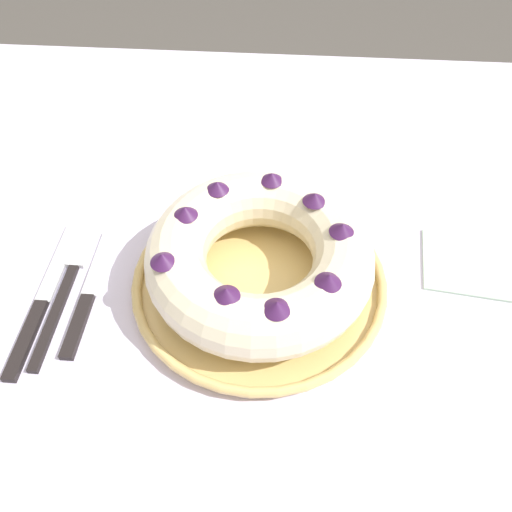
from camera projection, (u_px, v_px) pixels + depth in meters
The scene contains 8 objects.
ground_plane at pixel (265, 484), 1.20m from camera, with size 8.00×8.00×0.00m, color #4C4742.
dining_table at pixel (272, 336), 0.68m from camera, with size 1.39×1.23×0.77m.
serving_dish at pixel (256, 280), 0.63m from camera, with size 0.32×0.32×0.02m.
bundt_cake at pixel (256, 256), 0.59m from camera, with size 0.27×0.27×0.08m.
fork at pixel (64, 285), 0.63m from camera, with size 0.02×0.21×0.01m.
serving_knife at pixel (38, 305), 0.61m from camera, with size 0.02×0.24×0.01m.
cake_knife at pixel (84, 298), 0.62m from camera, with size 0.02×0.20×0.01m.
napkin at pixel (478, 266), 0.65m from camera, with size 0.15×0.10×0.00m, color #B2D1B7.
Camera 1 is at (0.00, -0.36, 1.28)m, focal length 35.00 mm.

